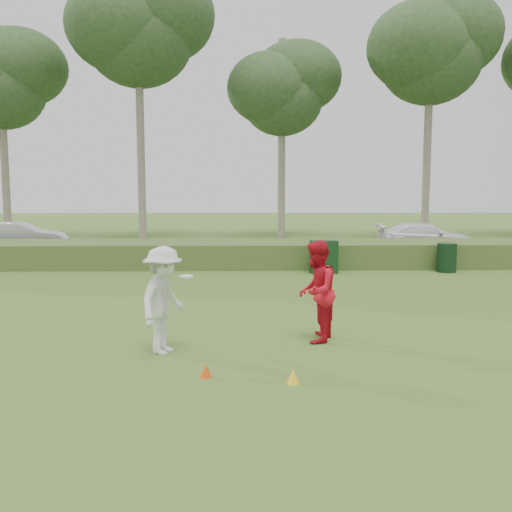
{
  "coord_description": "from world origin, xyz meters",
  "views": [
    {
      "loc": [
        -0.32,
        -9.5,
        2.89
      ],
      "look_at": [
        0.0,
        4.0,
        1.3
      ],
      "focal_mm": 40.0,
      "sensor_mm": 36.0,
      "label": 1
    }
  ],
  "objects_px": {
    "trash_bin": "(447,258)",
    "car_mid": "(20,237)",
    "cone_yellow": "(293,376)",
    "player_red": "(316,291)",
    "utility_cabinet": "(324,257)",
    "cone_orange": "(206,371)",
    "player_white": "(163,300)",
    "car_right": "(426,237)"
  },
  "relations": [
    {
      "from": "trash_bin",
      "to": "car_mid",
      "type": "height_order",
      "value": "car_mid"
    },
    {
      "from": "cone_yellow",
      "to": "player_red",
      "type": "bearing_deg",
      "value": 74.74
    },
    {
      "from": "utility_cabinet",
      "to": "car_mid",
      "type": "xyz_separation_m",
      "value": [
        -12.87,
        6.47,
        0.17
      ]
    },
    {
      "from": "player_red",
      "to": "trash_bin",
      "type": "height_order",
      "value": "player_red"
    },
    {
      "from": "cone_orange",
      "to": "utility_cabinet",
      "type": "xyz_separation_m",
      "value": [
        3.38,
        10.92,
        0.46
      ]
    },
    {
      "from": "utility_cabinet",
      "to": "car_mid",
      "type": "bearing_deg",
      "value": 150.69
    },
    {
      "from": "utility_cabinet",
      "to": "trash_bin",
      "type": "distance_m",
      "value": 4.32
    },
    {
      "from": "player_red",
      "to": "cone_orange",
      "type": "height_order",
      "value": "player_red"
    },
    {
      "from": "cone_yellow",
      "to": "cone_orange",
      "type": "bearing_deg",
      "value": 166.47
    },
    {
      "from": "player_white",
      "to": "cone_orange",
      "type": "distance_m",
      "value": 1.78
    },
    {
      "from": "player_white",
      "to": "cone_yellow",
      "type": "distance_m",
      "value": 2.84
    },
    {
      "from": "car_mid",
      "to": "player_white",
      "type": "bearing_deg",
      "value": -161.57
    },
    {
      "from": "trash_bin",
      "to": "car_right",
      "type": "bearing_deg",
      "value": 78.69
    },
    {
      "from": "player_white",
      "to": "car_mid",
      "type": "xyz_separation_m",
      "value": [
        -8.67,
        16.05,
        -0.22
      ]
    },
    {
      "from": "cone_orange",
      "to": "car_right",
      "type": "xyz_separation_m",
      "value": [
        8.92,
        17.14,
        0.59
      ]
    },
    {
      "from": "utility_cabinet",
      "to": "player_white",
      "type": "bearing_deg",
      "value": -116.27
    },
    {
      "from": "player_red",
      "to": "car_right",
      "type": "xyz_separation_m",
      "value": [
        6.95,
        15.09,
        -0.27
      ]
    },
    {
      "from": "cone_yellow",
      "to": "trash_bin",
      "type": "bearing_deg",
      "value": 60.67
    },
    {
      "from": "cone_yellow",
      "to": "car_right",
      "type": "distance_m",
      "value": 19.05
    },
    {
      "from": "player_white",
      "to": "player_red",
      "type": "distance_m",
      "value": 2.88
    },
    {
      "from": "player_white",
      "to": "player_red",
      "type": "bearing_deg",
      "value": -54.46
    },
    {
      "from": "trash_bin",
      "to": "car_mid",
      "type": "xyz_separation_m",
      "value": [
        -17.19,
        6.36,
        0.23
      ]
    },
    {
      "from": "player_white",
      "to": "cone_orange",
      "type": "relative_size",
      "value": 9.07
    },
    {
      "from": "cone_orange",
      "to": "car_right",
      "type": "distance_m",
      "value": 19.33
    },
    {
      "from": "player_red",
      "to": "cone_yellow",
      "type": "relative_size",
      "value": 8.85
    },
    {
      "from": "cone_orange",
      "to": "trash_bin",
      "type": "xyz_separation_m",
      "value": [
        7.7,
        11.03,
        0.4
      ]
    },
    {
      "from": "player_red",
      "to": "player_white",
      "type": "bearing_deg",
      "value": -57.71
    },
    {
      "from": "player_red",
      "to": "cone_yellow",
      "type": "distance_m",
      "value": 2.6
    },
    {
      "from": "trash_bin",
      "to": "cone_orange",
      "type": "bearing_deg",
      "value": -124.92
    },
    {
      "from": "cone_orange",
      "to": "car_right",
      "type": "relative_size",
      "value": 0.05
    },
    {
      "from": "utility_cabinet",
      "to": "car_right",
      "type": "xyz_separation_m",
      "value": [
        5.54,
        6.22,
        0.13
      ]
    },
    {
      "from": "player_red",
      "to": "cone_orange",
      "type": "bearing_deg",
      "value": -25.88
    },
    {
      "from": "player_white",
      "to": "cone_orange",
      "type": "bearing_deg",
      "value": -127.32
    },
    {
      "from": "trash_bin",
      "to": "player_white",
      "type": "bearing_deg",
      "value": -131.31
    },
    {
      "from": "player_white",
      "to": "trash_bin",
      "type": "distance_m",
      "value": 12.91
    },
    {
      "from": "player_red",
      "to": "car_mid",
      "type": "bearing_deg",
      "value": -125.28
    },
    {
      "from": "player_red",
      "to": "cone_orange",
      "type": "relative_size",
      "value": 9.22
    },
    {
      "from": "player_red",
      "to": "cone_yellow",
      "type": "height_order",
      "value": "player_red"
    },
    {
      "from": "cone_orange",
      "to": "car_mid",
      "type": "height_order",
      "value": "car_mid"
    },
    {
      "from": "utility_cabinet",
      "to": "car_right",
      "type": "bearing_deg",
      "value": 45.67
    },
    {
      "from": "cone_yellow",
      "to": "car_right",
      "type": "bearing_deg",
      "value": 66.48
    },
    {
      "from": "utility_cabinet",
      "to": "cone_orange",
      "type": "bearing_deg",
      "value": -109.81
    }
  ]
}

